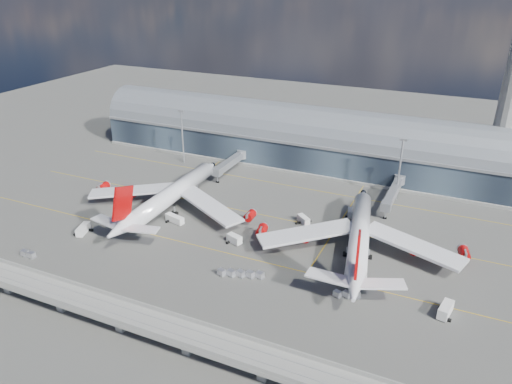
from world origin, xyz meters
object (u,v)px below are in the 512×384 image
at_px(service_truck_4, 351,213).
at_px(service_truck_5, 303,220).
at_px(floodlight_mast_right, 400,168).
at_px(service_truck_3, 445,310).
at_px(airliner_right, 359,238).
at_px(floodlight_mast_left, 182,135).
at_px(service_truck_2, 175,219).
at_px(cargo_train_2, 347,294).
at_px(service_truck_0, 83,230).
at_px(service_truck_1, 234,239).
at_px(cargo_train_1, 241,274).
at_px(cargo_train_0, 28,254).
at_px(airliner_left, 169,196).

xyz_separation_m(service_truck_4, service_truck_5, (-14.34, -12.60, -0.03)).
relative_size(service_truck_4, service_truck_5, 0.92).
height_order(floodlight_mast_right, service_truck_3, floodlight_mast_right).
bearing_deg(airliner_right, floodlight_mast_right, 74.16).
bearing_deg(floodlight_mast_left, service_truck_2, -60.99).
distance_m(service_truck_4, cargo_train_2, 51.06).
distance_m(service_truck_0, service_truck_3, 120.39).
height_order(floodlight_mast_right, service_truck_5, floodlight_mast_right).
distance_m(floodlight_mast_left, floodlight_mast_right, 100.00).
bearing_deg(service_truck_3, airliner_right, 153.90).
height_order(airliner_right, service_truck_1, airliner_right).
xyz_separation_m(floodlight_mast_left, service_truck_0, (5.18, -74.38, -12.09)).
height_order(service_truck_1, cargo_train_1, service_truck_1).
height_order(service_truck_1, cargo_train_0, service_truck_1).
bearing_deg(cargo_train_2, airliner_left, 92.06).
bearing_deg(service_truck_4, floodlight_mast_right, 45.68).
distance_m(floodlight_mast_right, service_truck_5, 45.82).
height_order(service_truck_4, cargo_train_1, service_truck_4).
bearing_deg(service_truck_5, service_truck_4, -8.78).
height_order(floodlight_mast_right, cargo_train_0, floodlight_mast_right).
distance_m(service_truck_1, service_truck_5, 28.53).
xyz_separation_m(service_truck_5, cargo_train_1, (-5.74, -40.35, -0.44)).
bearing_deg(service_truck_4, floodlight_mast_left, 150.79).
distance_m(service_truck_2, cargo_train_0, 49.94).
bearing_deg(service_truck_0, service_truck_5, 12.91).
bearing_deg(floodlight_mast_right, airliner_left, -148.68).
distance_m(service_truck_0, cargo_train_2, 94.06).
height_order(floodlight_mast_left, service_truck_4, floodlight_mast_left).
relative_size(floodlight_mast_left, service_truck_0, 3.38).
bearing_deg(airliner_left, floodlight_mast_left, 114.79).
xyz_separation_m(airliner_right, service_truck_1, (-39.73, -10.91, -4.36)).
height_order(floodlight_mast_left, cargo_train_1, floodlight_mast_left).
xyz_separation_m(service_truck_4, cargo_train_0, (-87.61, -71.42, -0.47)).
xyz_separation_m(floodlight_mast_right, cargo_train_0, (-100.26, -93.78, -12.63)).
bearing_deg(service_truck_3, service_truck_4, 139.69).
bearing_deg(service_truck_5, service_truck_2, 153.80).
relative_size(service_truck_3, service_truck_5, 1.22).
relative_size(floodlight_mast_right, airliner_left, 0.36).
height_order(service_truck_5, cargo_train_2, service_truck_5).
height_order(service_truck_3, cargo_train_0, service_truck_3).
bearing_deg(service_truck_2, floodlight_mast_right, -38.49).
xyz_separation_m(airliner_right, service_truck_3, (29.19, -21.62, -4.21)).
height_order(airliner_left, service_truck_2, airliner_left).
height_order(airliner_left, service_truck_1, airliner_left).
xyz_separation_m(floodlight_mast_right, airliner_left, (-77.00, -46.85, -7.33)).
xyz_separation_m(floodlight_mast_left, service_truck_4, (87.36, -22.37, -12.16)).
xyz_separation_m(service_truck_1, cargo_train_0, (-56.79, -35.53, -0.55)).
bearing_deg(cargo_train_0, cargo_train_2, -77.34).
bearing_deg(floodlight_mast_right, service_truck_2, -142.36).
xyz_separation_m(airliner_right, service_truck_2, (-66.31, -6.68, -4.43)).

